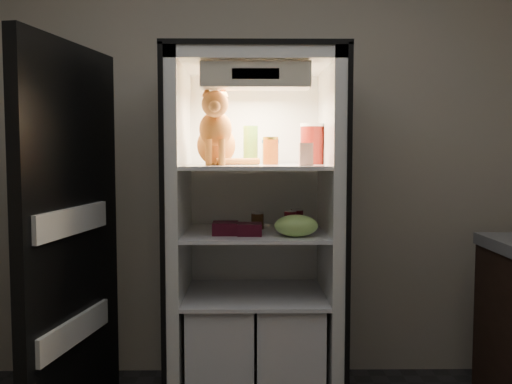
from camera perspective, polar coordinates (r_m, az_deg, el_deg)
room_shell at (r=1.67m, az=0.32°, el=12.90°), size 3.60×3.60×3.60m
refrigerator at (r=3.09m, az=-0.11°, el=-6.50°), size 0.90×0.72×1.88m
fridge_door at (r=2.76m, az=-17.97°, el=-5.42°), size 0.21×0.87×1.85m
tabby_cat at (r=2.93m, az=-4.01°, el=5.64°), size 0.33×0.38×0.40m
parmesan_shaker at (r=3.05m, az=-0.55°, el=4.72°), size 0.08×0.08×0.20m
mayo_tub at (r=3.13m, az=1.45°, el=4.04°), size 0.09×0.09×0.13m
salsa_jar at (r=3.00m, az=1.47°, el=4.15°), size 0.08×0.08×0.15m
pepper_jar at (r=3.07m, az=5.63°, el=4.82°), size 0.13×0.13×0.22m
cream_carton at (r=2.81m, az=5.02°, el=3.78°), size 0.06×0.06×0.11m
soda_can_a at (r=3.09m, az=4.04°, el=-2.70°), size 0.06×0.06×0.11m
soda_can_b at (r=3.04m, az=4.18°, el=-2.81°), size 0.06×0.06×0.11m
soda_can_c at (r=2.92m, az=3.43°, el=-3.03°), size 0.06×0.06×0.12m
condiment_jar at (r=3.08m, az=0.15°, el=-2.86°), size 0.07×0.07×0.09m
grape_bag at (r=2.82m, az=4.04°, el=-3.38°), size 0.22×0.16×0.11m
berry_box_left at (r=2.89m, az=-3.09°, el=-3.64°), size 0.13×0.13×0.06m
berry_box_right at (r=2.86m, az=-0.64°, el=-3.74°), size 0.12×0.12×0.06m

